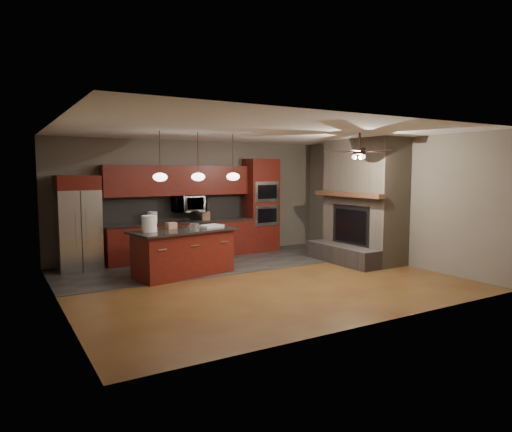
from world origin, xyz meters
TOP-DOWN VIEW (x-y plane):
  - ground at (0.00, 0.00)m, footprint 7.00×7.00m
  - ceiling at (0.00, 0.00)m, footprint 7.00×6.00m
  - back_wall at (0.00, 3.00)m, footprint 7.00×0.02m
  - right_wall at (3.50, 0.00)m, footprint 0.02×6.00m
  - left_wall at (-3.50, 0.00)m, footprint 0.02×6.00m
  - slate_tile_patch at (0.00, 1.80)m, footprint 7.00×2.40m
  - fireplace_column at (3.04, 0.40)m, footprint 1.30×2.10m
  - back_cabinetry at (-0.48, 2.74)m, footprint 3.59×0.64m
  - oven_tower at (1.70, 2.69)m, footprint 0.80×0.63m
  - microwave at (-0.27, 2.75)m, footprint 0.73×0.41m
  - refrigerator at (-2.78, 2.62)m, footprint 0.84×0.75m
  - kitchen_island at (-1.08, 1.04)m, footprint 2.19×1.29m
  - white_bucket at (-1.76, 1.08)m, footprint 0.30×0.30m
  - paint_can at (-0.91, 0.89)m, footprint 0.23×0.23m
  - paint_tray at (-0.44, 1.13)m, footprint 0.52×0.42m
  - cardboard_box at (-1.24, 1.29)m, footprint 0.22×0.18m
  - counter_bucket at (-1.18, 2.70)m, footprint 0.28×0.28m
  - counter_box at (0.14, 2.65)m, footprint 0.22×0.20m
  - pendant_left at (-1.65, 0.70)m, footprint 0.26×0.26m
  - pendant_center at (-0.90, 0.70)m, footprint 0.26×0.26m
  - pendant_right at (-0.15, 0.70)m, footprint 0.26×0.26m
  - ceiling_fan at (1.80, -0.80)m, footprint 1.27×1.33m

SIDE VIEW (x-z plane):
  - ground at x=0.00m, z-range 0.00..0.00m
  - slate_tile_patch at x=0.00m, z-range 0.00..0.01m
  - kitchen_island at x=-1.08m, z-range 0.01..0.93m
  - back_cabinetry at x=-0.48m, z-range -0.21..1.99m
  - paint_tray at x=-0.44m, z-range 0.92..0.97m
  - cardboard_box at x=-1.24m, z-range 0.92..1.05m
  - paint_can at x=-0.91m, z-range 0.92..1.05m
  - refrigerator at x=-2.78m, z-range 0.00..1.98m
  - counter_box at x=0.14m, z-range 0.90..1.10m
  - counter_bucket at x=-1.18m, z-range 0.90..1.16m
  - white_bucket at x=-1.76m, z-range 0.92..1.23m
  - oven_tower at x=1.70m, z-range 0.00..2.38m
  - fireplace_column at x=3.04m, z-range -0.10..2.70m
  - microwave at x=-0.27m, z-range 1.05..1.55m
  - back_wall at x=0.00m, z-range 0.00..2.80m
  - right_wall at x=3.50m, z-range 0.00..2.80m
  - left_wall at x=-3.50m, z-range 0.00..2.80m
  - pendant_left at x=-1.65m, z-range 1.51..2.42m
  - pendant_center at x=-0.90m, z-range 1.51..2.42m
  - pendant_right at x=-0.15m, z-range 1.51..2.42m
  - ceiling_fan at x=1.80m, z-range 2.25..2.66m
  - ceiling at x=0.00m, z-range 2.79..2.81m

